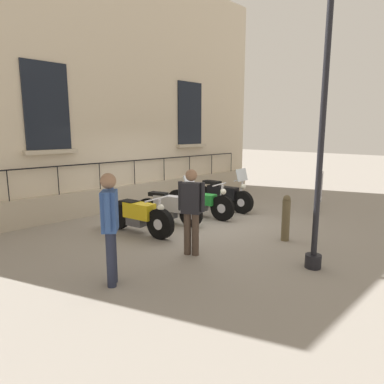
{
  "coord_description": "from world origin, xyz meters",
  "views": [
    {
      "loc": [
        6.06,
        -6.17,
        2.38
      ],
      "look_at": [
        -0.04,
        0.0,
        0.8
      ],
      "focal_mm": 31.58,
      "sensor_mm": 36.0,
      "label": 1
    }
  ],
  "objects_px": {
    "motorcycle_yellow": "(138,216)",
    "motorcycle_green": "(199,202)",
    "pedestrian_walking": "(110,223)",
    "motorcycle_black": "(222,196)",
    "lamppost": "(323,109)",
    "crowd_barrier": "(319,190)",
    "bollard": "(286,218)",
    "motorcycle_silver": "(170,207)",
    "pedestrian_standing": "(191,207)"
  },
  "relations": [
    {
      "from": "motorcycle_yellow",
      "to": "lamppost",
      "type": "height_order",
      "value": "lamppost"
    },
    {
      "from": "pedestrian_walking",
      "to": "motorcycle_green",
      "type": "bearing_deg",
      "value": 115.74
    },
    {
      "from": "motorcycle_yellow",
      "to": "motorcycle_silver",
      "type": "xyz_separation_m",
      "value": [
        -0.14,
        1.09,
        0.01
      ]
    },
    {
      "from": "motorcycle_yellow",
      "to": "lamppost",
      "type": "bearing_deg",
      "value": 14.08
    },
    {
      "from": "pedestrian_walking",
      "to": "bollard",
      "type": "bearing_deg",
      "value": 77.84
    },
    {
      "from": "crowd_barrier",
      "to": "pedestrian_walking",
      "type": "bearing_deg",
      "value": -89.71
    },
    {
      "from": "motorcycle_silver",
      "to": "motorcycle_green",
      "type": "height_order",
      "value": "motorcycle_silver"
    },
    {
      "from": "pedestrian_standing",
      "to": "motorcycle_yellow",
      "type": "bearing_deg",
      "value": 177.09
    },
    {
      "from": "motorcycle_yellow",
      "to": "motorcycle_green",
      "type": "bearing_deg",
      "value": 91.87
    },
    {
      "from": "motorcycle_yellow",
      "to": "pedestrian_standing",
      "type": "height_order",
      "value": "pedestrian_standing"
    },
    {
      "from": "motorcycle_silver",
      "to": "motorcycle_black",
      "type": "bearing_deg",
      "value": 90.73
    },
    {
      "from": "motorcycle_black",
      "to": "pedestrian_walking",
      "type": "xyz_separation_m",
      "value": [
        2.03,
        -5.11,
        0.56
      ]
    },
    {
      "from": "crowd_barrier",
      "to": "pedestrian_standing",
      "type": "bearing_deg",
      "value": -89.96
    },
    {
      "from": "pedestrian_standing",
      "to": "lamppost",
      "type": "bearing_deg",
      "value": 27.94
    },
    {
      "from": "crowd_barrier",
      "to": "bollard",
      "type": "height_order",
      "value": "crowd_barrier"
    },
    {
      "from": "motorcycle_yellow",
      "to": "motorcycle_silver",
      "type": "bearing_deg",
      "value": 97.27
    },
    {
      "from": "crowd_barrier",
      "to": "pedestrian_walking",
      "type": "distance_m",
      "value": 7.39
    },
    {
      "from": "crowd_barrier",
      "to": "motorcycle_green",
      "type": "bearing_deg",
      "value": -119.47
    },
    {
      "from": "motorcycle_silver",
      "to": "crowd_barrier",
      "type": "distance_m",
      "value": 4.83
    },
    {
      "from": "lamppost",
      "to": "bollard",
      "type": "height_order",
      "value": "lamppost"
    },
    {
      "from": "crowd_barrier",
      "to": "lamppost",
      "type": "bearing_deg",
      "value": -66.41
    },
    {
      "from": "motorcycle_yellow",
      "to": "pedestrian_standing",
      "type": "relative_size",
      "value": 1.22
    },
    {
      "from": "motorcycle_black",
      "to": "crowd_barrier",
      "type": "distance_m",
      "value": 3.02
    },
    {
      "from": "motorcycle_silver",
      "to": "pedestrian_standing",
      "type": "distance_m",
      "value": 2.36
    },
    {
      "from": "lamppost",
      "to": "pedestrian_standing",
      "type": "xyz_separation_m",
      "value": [
        -1.98,
        -1.05,
        -1.79
      ]
    },
    {
      "from": "motorcycle_silver",
      "to": "lamppost",
      "type": "bearing_deg",
      "value": -1.96
    },
    {
      "from": "motorcycle_green",
      "to": "motorcycle_black",
      "type": "bearing_deg",
      "value": 95.06
    },
    {
      "from": "lamppost",
      "to": "pedestrian_walking",
      "type": "xyz_separation_m",
      "value": [
        -1.94,
        -2.84,
        -1.73
      ]
    },
    {
      "from": "bollard",
      "to": "pedestrian_walking",
      "type": "bearing_deg",
      "value": -102.16
    },
    {
      "from": "pedestrian_walking",
      "to": "motorcycle_black",
      "type": "bearing_deg",
      "value": 111.7
    },
    {
      "from": "crowd_barrier",
      "to": "pedestrian_walking",
      "type": "relative_size",
      "value": 1.07
    },
    {
      "from": "bollard",
      "to": "pedestrian_walking",
      "type": "distance_m",
      "value": 3.96
    },
    {
      "from": "motorcycle_green",
      "to": "crowd_barrier",
      "type": "distance_m",
      "value": 3.86
    },
    {
      "from": "motorcycle_silver",
      "to": "crowd_barrier",
      "type": "xyz_separation_m",
      "value": [
        1.97,
        4.4,
        0.13
      ]
    },
    {
      "from": "pedestrian_standing",
      "to": "pedestrian_walking",
      "type": "relative_size",
      "value": 0.95
    },
    {
      "from": "bollard",
      "to": "pedestrian_standing",
      "type": "bearing_deg",
      "value": -112.78
    },
    {
      "from": "lamppost",
      "to": "pedestrian_standing",
      "type": "relative_size",
      "value": 3.0
    },
    {
      "from": "motorcycle_silver",
      "to": "pedestrian_standing",
      "type": "relative_size",
      "value": 1.11
    },
    {
      "from": "motorcycle_yellow",
      "to": "motorcycle_black",
      "type": "xyz_separation_m",
      "value": [
        -0.17,
        3.23,
        0.02
      ]
    },
    {
      "from": "lamppost",
      "to": "crowd_barrier",
      "type": "bearing_deg",
      "value": 113.59
    },
    {
      "from": "bollard",
      "to": "pedestrian_standing",
      "type": "relative_size",
      "value": 0.61
    },
    {
      "from": "bollard",
      "to": "lamppost",
      "type": "bearing_deg",
      "value": -41.98
    },
    {
      "from": "motorcycle_green",
      "to": "lamppost",
      "type": "bearing_deg",
      "value": -16.88
    },
    {
      "from": "motorcycle_yellow",
      "to": "motorcycle_green",
      "type": "distance_m",
      "value": 2.13
    },
    {
      "from": "pedestrian_standing",
      "to": "pedestrian_walking",
      "type": "distance_m",
      "value": 1.79
    },
    {
      "from": "crowd_barrier",
      "to": "motorcycle_yellow",
      "type": "bearing_deg",
      "value": -108.41
    },
    {
      "from": "motorcycle_yellow",
      "to": "motorcycle_green",
      "type": "relative_size",
      "value": 0.94
    },
    {
      "from": "motorcycle_black",
      "to": "lamppost",
      "type": "distance_m",
      "value": 5.12
    },
    {
      "from": "pedestrian_walking",
      "to": "crowd_barrier",
      "type": "bearing_deg",
      "value": 90.29
    },
    {
      "from": "motorcycle_yellow",
      "to": "bollard",
      "type": "relative_size",
      "value": 2.01
    }
  ]
}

